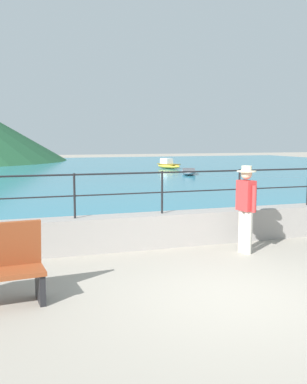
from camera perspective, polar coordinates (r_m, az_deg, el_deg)
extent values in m
plane|color=gray|center=(6.55, 10.78, -13.36)|extent=(120.00, 120.00, 0.00)
cube|color=gray|center=(9.27, 1.12, -4.96)|extent=(20.00, 0.56, 0.70)
cylinder|color=black|center=(8.70, -10.36, -0.50)|extent=(0.04, 0.04, 0.90)
cylinder|color=black|center=(9.14, 1.13, -0.04)|extent=(0.04, 0.04, 0.90)
cylinder|color=black|center=(9.90, 11.22, 0.37)|extent=(0.04, 0.04, 0.90)
cylinder|color=black|center=(9.10, 1.14, 2.58)|extent=(18.40, 0.04, 0.04)
cylinder|color=black|center=(9.14, 1.13, -0.04)|extent=(18.40, 0.03, 0.03)
cube|color=teal|center=(31.42, -12.84, 2.68)|extent=(64.00, 44.32, 0.06)
cube|color=black|center=(6.40, -14.68, -11.93)|extent=(0.12, 0.47, 0.43)
cylinder|color=beige|center=(8.92, 11.58, -5.04)|extent=(0.15, 0.15, 0.86)
cylinder|color=beige|center=(8.79, 12.33, -5.24)|extent=(0.15, 0.15, 0.86)
cube|color=#B22D2D|center=(8.73, 12.07, -0.45)|extent=(0.28, 0.39, 0.60)
cylinder|color=#B22D2D|center=(8.92, 11.07, -0.54)|extent=(0.09, 0.09, 0.52)
cylinder|color=#B22D2D|center=(8.56, 13.10, -0.90)|extent=(0.09, 0.09, 0.52)
sphere|color=beige|center=(8.69, 12.14, 2.36)|extent=(0.22, 0.22, 0.22)
cylinder|color=beige|center=(8.69, 12.15, 2.68)|extent=(0.38, 0.38, 0.02)
cylinder|color=beige|center=(8.68, 12.16, 3.08)|extent=(0.20, 0.20, 0.10)
ellipsoid|color=gold|center=(33.18, 2.02, 3.43)|extent=(1.69, 2.47, 0.36)
cube|color=brown|center=(33.17, 2.02, 3.69)|extent=(1.39, 1.99, 0.06)
cube|color=silver|center=(33.35, 1.73, 4.10)|extent=(0.88, 0.98, 0.40)
ellipsoid|color=gray|center=(27.45, 4.65, 2.68)|extent=(1.72, 2.47, 0.36)
cube|color=#4D4D51|center=(27.44, 4.66, 2.99)|extent=(1.42, 1.99, 0.06)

